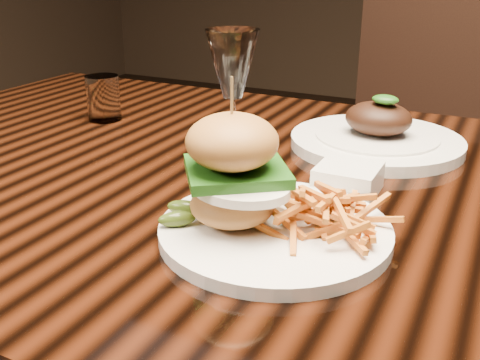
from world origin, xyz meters
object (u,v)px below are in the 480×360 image
at_px(burger_plate, 267,200).
at_px(far_dish, 377,137).
at_px(dining_table, 287,228).
at_px(wine_glass, 233,69).
at_px(chair_far, 409,144).

distance_m(burger_plate, far_dish, 0.37).
relative_size(dining_table, wine_glass, 7.93).
distance_m(wine_glass, chair_far, 0.96).
distance_m(dining_table, burger_plate, 0.21).
bearing_deg(dining_table, chair_far, 88.57).
height_order(burger_plate, far_dish, burger_plate).
distance_m(dining_table, wine_glass, 0.24).
xyz_separation_m(wine_glass, far_dish, (0.16, 0.19, -0.13)).
relative_size(burger_plate, chair_far, 0.27).
bearing_deg(far_dish, burger_plate, -95.58).
bearing_deg(burger_plate, chair_far, 67.06).
bearing_deg(dining_table, wine_glass, 179.93).
bearing_deg(burger_plate, wine_glass, 103.07).
height_order(dining_table, chair_far, chair_far).
bearing_deg(chair_far, burger_plate, -75.77).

